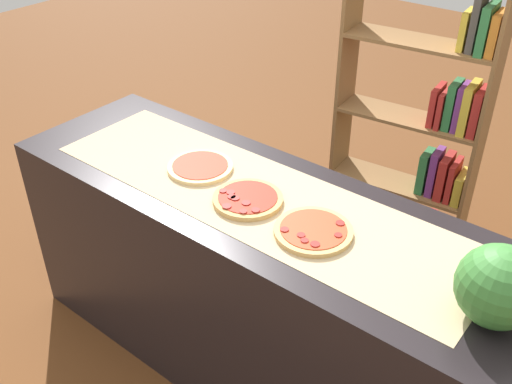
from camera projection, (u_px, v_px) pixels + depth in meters
The scene contains 8 objects.
ground_plane at pixel (256, 359), 2.82m from camera, with size 12.00×12.00×0.00m, color brown.
counter at pixel (256, 286), 2.56m from camera, with size 2.24×0.71×0.94m, color black.
parchment_paper at pixel (256, 196), 2.30m from camera, with size 1.84×0.51×0.00m, color tan.
pizza_plain_0 at pixel (200, 167), 2.47m from camera, with size 0.28×0.28×0.02m.
pizza_pepperoni_1 at pixel (248, 199), 2.26m from camera, with size 0.27×0.27×0.03m.
pizza_pepperoni_2 at pixel (313, 231), 2.10m from camera, with size 0.28×0.28×0.03m.
watermelon at pixel (499, 286), 1.69m from camera, with size 0.25×0.25×0.25m, color #387A33.
bookshelf at pixel (428, 135), 3.10m from camera, with size 0.80×0.31×1.67m.
Camera 1 is at (1.19, -1.49, 2.23)m, focal length 41.29 mm.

